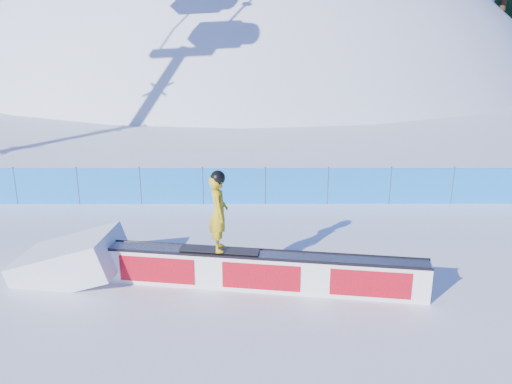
{
  "coord_description": "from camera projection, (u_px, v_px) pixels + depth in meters",
  "views": [
    {
      "loc": [
        0.66,
        -12.8,
        6.36
      ],
      "look_at": [
        0.69,
        0.69,
        1.72
      ],
      "focal_mm": 40.0,
      "sensor_mm": 36.0,
      "label": 1
    }
  ],
  "objects": [
    {
      "name": "ground",
      "position": [
        228.0,
        266.0,
        14.17
      ],
      "size": [
        160.0,
        160.0,
        0.0
      ],
      "primitive_type": "plane",
      "color": "white",
      "rests_on": "ground"
    },
    {
      "name": "snow_hill",
      "position": [
        248.0,
        241.0,
        59.75
      ],
      "size": [
        64.0,
        64.0,
        64.0
      ],
      "color": "white",
      "rests_on": "ground"
    },
    {
      "name": "safety_fence",
      "position": [
        234.0,
        186.0,
        18.23
      ],
      "size": [
        22.05,
        0.05,
        1.3
      ],
      "color": "#1A7FEE",
      "rests_on": "ground"
    },
    {
      "name": "rail_box",
      "position": [
        262.0,
        271.0,
        12.96
      ],
      "size": [
        7.42,
        1.57,
        0.89
      ],
      "rotation": [
        0.0,
        0.0,
        -0.14
      ],
      "color": "white",
      "rests_on": "ground"
    },
    {
      "name": "snow_ramp",
      "position": [
        71.0,
        275.0,
        13.71
      ],
      "size": [
        2.77,
        1.95,
        1.6
      ],
      "primitive_type": null,
      "rotation": [
        0.0,
        -0.31,
        -0.14
      ],
      "color": "white",
      "rests_on": "ground"
    },
    {
      "name": "snowboarder",
      "position": [
        219.0,
        212.0,
        12.64
      ],
      "size": [
        1.85,
        0.69,
        1.9
      ],
      "rotation": [
        0.0,
        0.0,
        1.69
      ],
      "color": "black",
      "rests_on": "rail_box"
    }
  ]
}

